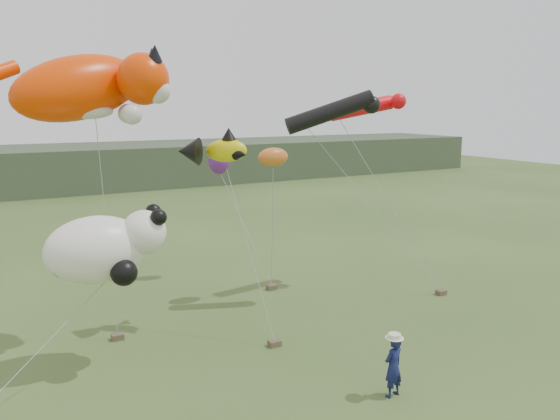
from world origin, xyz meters
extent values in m
plane|color=#385123|center=(0.00, 0.00, 0.00)|extent=(120.00, 120.00, 0.00)
cube|color=#2D3D28|center=(0.00, 45.00, 2.00)|extent=(90.00, 12.00, 4.00)
imported|color=#13194A|center=(0.14, -0.71, 0.86)|extent=(0.69, 0.52, 1.73)
cube|color=brown|center=(-5.66, 6.69, 0.10)|extent=(0.39, 0.31, 0.20)
cube|color=brown|center=(-1.20, 3.65, 0.10)|extent=(0.39, 0.31, 0.20)
cube|color=brown|center=(7.36, 4.69, 0.10)|extent=(0.39, 0.31, 0.20)
cube|color=brown|center=(1.38, 8.75, 0.10)|extent=(0.39, 0.31, 0.20)
ellipsoid|color=#E93700|center=(-6.29, 7.29, 8.42)|extent=(5.09, 3.31, 2.86)
sphere|color=#E93700|center=(-4.46, 6.38, 8.70)|extent=(1.65, 1.65, 1.65)
cone|color=black|center=(-4.19, 5.92, 9.47)|extent=(0.51, 0.62, 0.62)
cone|color=black|center=(-4.01, 6.83, 9.47)|extent=(0.51, 0.59, 0.58)
sphere|color=beige|center=(-4.10, 6.10, 8.33)|extent=(0.82, 0.82, 0.82)
ellipsoid|color=beige|center=(-6.11, 7.02, 7.69)|extent=(1.61, 0.80, 0.50)
sphere|color=beige|center=(-5.01, 5.83, 7.60)|extent=(0.64, 0.64, 0.64)
sphere|color=beige|center=(-4.83, 7.11, 7.60)|extent=(0.64, 0.64, 0.64)
ellipsoid|color=#D8CA09|center=(-1.74, 6.15, 6.34)|extent=(1.57, 1.42, 0.85)
cone|color=black|center=(-3.00, 6.46, 6.34)|extent=(1.16, 1.20, 0.94)
cone|color=black|center=(-1.64, 6.15, 6.91)|extent=(0.52, 0.52, 0.42)
cone|color=black|center=(-1.43, 5.62, 6.23)|extent=(0.56, 0.59, 0.42)
cone|color=black|center=(-1.43, 6.67, 6.23)|extent=(0.56, 0.59, 0.42)
cylinder|color=black|center=(2.68, 6.38, 7.62)|extent=(3.48, 1.84, 1.71)
sphere|color=black|center=(4.24, 5.82, 7.90)|extent=(0.69, 0.69, 0.69)
cylinder|color=red|center=(5.12, 7.57, 7.78)|extent=(3.44, 1.00, 1.09)
sphere|color=red|center=(6.63, 7.03, 8.05)|extent=(0.67, 0.67, 0.67)
ellipsoid|color=white|center=(-6.45, 4.95, 3.69)|extent=(3.00, 2.00, 2.00)
sphere|color=white|center=(-5.12, 4.62, 4.13)|extent=(1.33, 1.33, 1.33)
sphere|color=black|center=(-4.78, 4.17, 4.63)|extent=(0.49, 0.49, 0.49)
sphere|color=black|center=(-4.67, 5.12, 4.63)|extent=(0.49, 0.49, 0.49)
sphere|color=black|center=(-5.89, 4.06, 3.13)|extent=(0.78, 0.78, 0.78)
sphere|color=black|center=(-7.34, 5.28, 3.24)|extent=(0.78, 0.78, 0.78)
ellipsoid|color=orange|center=(1.01, 7.86, 5.86)|extent=(1.29, 0.75, 0.75)
ellipsoid|color=#5F2279|center=(0.24, 11.63, 5.44)|extent=(1.05, 0.70, 1.28)
camera|label=1|loc=(-9.20, -11.32, 7.85)|focal=35.00mm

